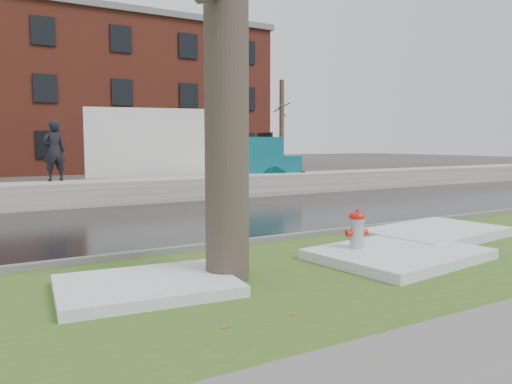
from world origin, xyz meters
TOP-DOWN VIEW (x-y plane):
  - ground at (0.00, 0.00)m, footprint 120.00×120.00m
  - verge at (0.00, -1.25)m, footprint 60.00×4.50m
  - road at (0.00, 4.50)m, footprint 60.00×7.00m
  - parking_lot at (0.00, 13.00)m, footprint 60.00×9.00m
  - curb at (0.00, 1.00)m, footprint 60.00×0.15m
  - snowbank at (0.00, 8.70)m, footprint 60.00×1.60m
  - brick_building at (2.00, 30.00)m, footprint 26.00×12.00m
  - bg_tree_right at (16.00, 24.00)m, footprint 1.40×1.62m
  - fire_hydrant at (1.00, -0.87)m, footprint 0.40×0.36m
  - box_truck at (2.73, 11.02)m, footprint 9.54×3.94m
  - worker at (-2.09, 9.30)m, footprint 0.74×0.55m
  - snow_patch_near at (1.53, -1.29)m, footprint 2.82×2.30m
  - snow_patch_far at (-2.58, -0.92)m, footprint 2.35×1.82m
  - snow_patch_side at (3.55, -0.34)m, footprint 2.99×2.12m

SIDE VIEW (x-z plane):
  - ground at x=0.00m, z-range 0.00..0.00m
  - road at x=0.00m, z-range 0.00..0.03m
  - parking_lot at x=0.00m, z-range 0.00..0.03m
  - verge at x=0.00m, z-range 0.00..0.04m
  - curb at x=0.00m, z-range 0.00..0.14m
  - snow_patch_far at x=-2.58m, z-range 0.04..0.18m
  - snow_patch_near at x=1.53m, z-range 0.04..0.20m
  - snow_patch_side at x=3.55m, z-range 0.04..0.22m
  - snowbank at x=0.00m, z-range 0.00..0.75m
  - fire_hydrant at x=1.00m, z-range 0.07..0.87m
  - box_truck at x=2.73m, z-range 0.09..3.24m
  - worker at x=-2.09m, z-range 0.75..2.61m
  - bg_tree_right at x=16.00m, z-range 0.08..6.58m
  - brick_building at x=2.00m, z-range 0.00..10.00m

